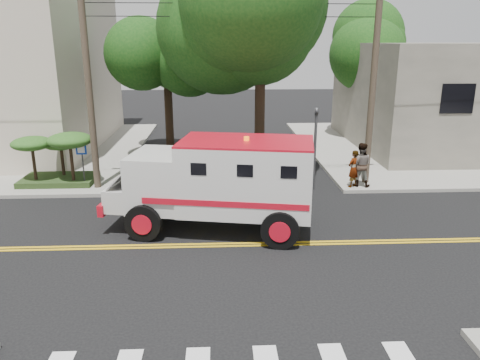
{
  "coord_description": "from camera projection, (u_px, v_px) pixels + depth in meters",
  "views": [
    {
      "loc": [
        -0.32,
        -13.73,
        6.26
      ],
      "look_at": [
        0.42,
        1.89,
        1.6
      ],
      "focal_mm": 35.0,
      "sensor_mm": 36.0,
      "label": 1
    }
  ],
  "objects": [
    {
      "name": "tree_right",
      "position": [
        366.0,
        44.0,
        28.7
      ],
      "size": [
        4.8,
        4.5,
        8.2
      ],
      "color": "black",
      "rests_on": "ground"
    },
    {
      "name": "utility_pole_right",
      "position": [
        373.0,
        84.0,
        19.88
      ],
      "size": [
        0.28,
        0.28,
        9.0
      ],
      "primitive_type": "cylinder",
      "color": "#382D23",
      "rests_on": "ground"
    },
    {
      "name": "utility_pole_left",
      "position": [
        89.0,
        86.0,
        19.15
      ],
      "size": [
        0.28,
        0.28,
        9.0
      ],
      "primitive_type": "cylinder",
      "color": "#382D23",
      "rests_on": "ground"
    },
    {
      "name": "building_right",
      "position": [
        472.0,
        95.0,
        28.13
      ],
      "size": [
        14.0,
        12.0,
        6.0
      ],
      "primitive_type": "cube",
      "color": "#646056",
      "rests_on": "sidewalk_ne"
    },
    {
      "name": "tree_left",
      "position": [
        172.0,
        51.0,
        24.47
      ],
      "size": [
        4.48,
        4.2,
        7.7
      ],
      "color": "black",
      "rests_on": "ground"
    },
    {
      "name": "armored_truck",
      "position": [
        220.0,
        179.0,
        15.68
      ],
      "size": [
        7.28,
        3.8,
        3.16
      ],
      "rotation": [
        0.0,
        0.0,
        -0.18
      ],
      "color": "silver",
      "rests_on": "ground"
    },
    {
      "name": "pedestrian_b",
      "position": [
        360.0,
        165.0,
        20.27
      ],
      "size": [
        1.12,
        0.99,
        1.92
      ],
      "primitive_type": "imported",
      "rotation": [
        0.0,
        0.0,
        2.82
      ],
      "color": "gray",
      "rests_on": "sidewalk_ne"
    },
    {
      "name": "sidewalk_ne",
      "position": [
        445.0,
        147.0,
        28.46
      ],
      "size": [
        17.0,
        17.0,
        0.15
      ],
      "primitive_type": "cube",
      "color": "gray",
      "rests_on": "ground"
    },
    {
      "name": "palm_planter",
      "position": [
        56.0,
        151.0,
        20.48
      ],
      "size": [
        3.52,
        2.63,
        2.36
      ],
      "color": "#1E3314",
      "rests_on": "sidewalk_nw"
    },
    {
      "name": "pedestrian_a",
      "position": [
        353.0,
        169.0,
        20.18
      ],
      "size": [
        0.71,
        0.67,
        1.63
      ],
      "primitive_type": "imported",
      "rotation": [
        0.0,
        0.0,
        3.8
      ],
      "color": "gray",
      "rests_on": "sidewalk_ne"
    },
    {
      "name": "traffic_signal",
      "position": [
        315.0,
        140.0,
        19.84
      ],
      "size": [
        0.15,
        0.18,
        3.6
      ],
      "color": "#3F3F42",
      "rests_on": "ground"
    },
    {
      "name": "accessibility_sign",
      "position": [
        82.0,
        159.0,
        20.18
      ],
      "size": [
        0.45,
        0.1,
        2.02
      ],
      "color": "#3F3F42",
      "rests_on": "ground"
    },
    {
      "name": "tree_main",
      "position": [
        272.0,
        17.0,
        18.92
      ],
      "size": [
        6.08,
        5.7,
        9.85
      ],
      "color": "black",
      "rests_on": "ground"
    },
    {
      "name": "ground",
      "position": [
        230.0,
        245.0,
        14.94
      ],
      "size": [
        100.0,
        100.0,
        0.0
      ],
      "primitive_type": "plane",
      "color": "black",
      "rests_on": "ground"
    }
  ]
}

